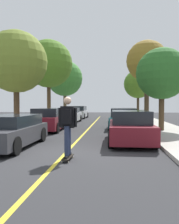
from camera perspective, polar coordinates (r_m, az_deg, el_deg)
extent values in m
plane|color=#2D2D30|center=(8.14, -6.09, -10.19)|extent=(80.00, 80.00, 0.00)
cube|color=gold|center=(12.03, -2.25, -6.21)|extent=(0.12, 39.20, 0.01)
cube|color=#38383D|center=(9.84, -18.68, -5.21)|extent=(1.80, 4.34, 0.64)
cube|color=black|center=(10.01, -18.14, -1.98)|extent=(1.57, 2.85, 0.44)
cylinder|color=black|center=(8.21, -17.66, -7.89)|extent=(0.22, 0.64, 0.64)
cylinder|color=black|center=(10.93, -11.51, -5.39)|extent=(0.22, 0.64, 0.64)
cylinder|color=black|center=(11.53, -19.38, -5.08)|extent=(0.22, 0.64, 0.64)
cube|color=maroon|center=(15.27, -9.77, -2.41)|extent=(1.77, 4.17, 0.75)
cube|color=black|center=(15.29, -9.74, -0.04)|extent=(1.55, 2.82, 0.51)
cylinder|color=black|center=(13.76, -7.97, -3.86)|extent=(0.22, 0.64, 0.64)
cylinder|color=black|center=(14.23, -14.43, -3.71)|extent=(0.22, 0.64, 0.64)
cylinder|color=black|center=(16.45, -5.73, -2.90)|extent=(0.22, 0.64, 0.64)
cylinder|color=black|center=(16.84, -11.23, -2.81)|extent=(0.22, 0.64, 0.64)
cube|color=#B7B7BC|center=(21.60, -5.24, -1.18)|extent=(1.97, 4.67, 0.70)
cube|color=black|center=(21.80, -5.11, 0.40)|extent=(1.69, 2.79, 0.48)
cylinder|color=black|center=(19.87, -3.86, -2.06)|extent=(0.24, 0.65, 0.64)
cylinder|color=black|center=(20.27, -8.57, -1.99)|extent=(0.24, 0.65, 0.64)
cylinder|color=black|center=(23.02, -2.30, -1.50)|extent=(0.24, 0.65, 0.64)
cylinder|color=black|center=(23.37, -6.41, -1.46)|extent=(0.24, 0.65, 0.64)
cube|color=#B7B7BC|center=(28.22, -2.71, -0.40)|extent=(1.93, 4.65, 0.73)
cube|color=black|center=(28.18, -2.72, 0.90)|extent=(1.68, 2.87, 0.55)
cylinder|color=black|center=(26.51, -1.36, -1.04)|extent=(0.23, 0.64, 0.64)
cylinder|color=black|center=(26.79, -5.10, -1.02)|extent=(0.23, 0.64, 0.64)
cylinder|color=black|center=(29.71, -0.56, -0.72)|extent=(0.23, 0.64, 0.64)
cylinder|color=black|center=(29.96, -3.90, -0.70)|extent=(0.23, 0.64, 0.64)
cube|color=maroon|center=(10.63, 9.81, -4.47)|extent=(1.80, 4.46, 0.69)
cube|color=black|center=(10.65, 9.80, -1.13)|extent=(1.58, 3.01, 0.54)
cylinder|color=black|center=(12.14, 5.36, -4.63)|extent=(0.22, 0.64, 0.64)
cylinder|color=black|center=(12.24, 13.18, -4.62)|extent=(0.22, 0.64, 0.64)
cylinder|color=black|center=(9.12, 5.24, -6.83)|extent=(0.22, 0.64, 0.64)
cylinder|color=black|center=(9.25, 15.66, -6.76)|extent=(0.22, 0.64, 0.64)
cube|color=#196066|center=(16.35, 8.28, -2.27)|extent=(2.01, 4.08, 0.66)
cube|color=black|center=(16.36, 8.28, -0.09)|extent=(1.73, 2.69, 0.58)
cylinder|color=black|center=(17.68, 5.40, -2.56)|extent=(0.24, 0.65, 0.64)
cylinder|color=black|center=(17.70, 11.04, -2.58)|extent=(0.24, 0.65, 0.64)
cylinder|color=black|center=(15.08, 5.02, -3.34)|extent=(0.24, 0.65, 0.64)
cylinder|color=black|center=(15.10, 11.64, -3.36)|extent=(0.24, 0.65, 0.64)
cylinder|color=#4C3823|center=(15.93, -17.33, 2.33)|extent=(0.37, 0.37, 3.40)
sphere|color=olive|center=(16.16, -17.43, 11.61)|extent=(4.00, 4.00, 4.00)
cylinder|color=#4C3823|center=(23.36, -9.86, 3.06)|extent=(0.37, 0.37, 4.06)
sphere|color=#4C7A23|center=(23.69, -9.91, 11.50)|extent=(4.66, 4.66, 4.66)
cylinder|color=brown|center=(31.05, -6.01, 2.20)|extent=(0.41, 0.41, 3.41)
sphere|color=#3D7F33|center=(31.23, -6.03, 8.14)|extent=(4.65, 4.65, 4.65)
cylinder|color=#4C3823|center=(14.68, 17.12, 0.82)|extent=(0.32, 0.32, 2.60)
sphere|color=#2D6B28|center=(14.79, 17.20, 8.92)|extent=(3.07, 3.07, 3.07)
cylinder|color=#3D2D1E|center=(20.65, 13.74, 3.35)|extent=(0.39, 0.39, 4.18)
sphere|color=olive|center=(20.97, 13.81, 11.99)|extent=(3.48, 3.48, 3.48)
cylinder|color=#3D2D1E|center=(27.23, 11.72, 1.75)|extent=(0.28, 0.28, 2.98)
sphere|color=#4C7A23|center=(27.32, 11.75, 6.70)|extent=(3.22, 3.22, 3.22)
cube|color=black|center=(7.31, -5.33, -10.86)|extent=(0.24, 0.85, 0.02)
cylinder|color=beige|center=(7.66, -5.47, -10.74)|extent=(0.03, 0.06, 0.06)
cylinder|color=beige|center=(7.62, -4.05, -10.80)|extent=(0.03, 0.06, 0.06)
cylinder|color=beige|center=(7.02, -6.71, -11.93)|extent=(0.03, 0.06, 0.06)
cylinder|color=beige|center=(6.98, -5.16, -12.01)|extent=(0.03, 0.06, 0.06)
cube|color=#99999E|center=(7.63, -4.77, -10.48)|extent=(0.10, 0.04, 0.02)
cube|color=#99999E|center=(6.99, -5.94, -11.66)|extent=(0.10, 0.04, 0.02)
cube|color=black|center=(7.51, -4.96, -10.18)|extent=(0.11, 0.26, 0.06)
cube|color=black|center=(7.09, -5.72, -10.91)|extent=(0.11, 0.26, 0.06)
cylinder|color=#283351|center=(7.33, -5.13, -6.72)|extent=(0.15, 0.15, 0.89)
cylinder|color=#283351|center=(7.09, -5.55, -7.01)|extent=(0.15, 0.15, 0.89)
cube|color=black|center=(7.13, -5.36, -1.21)|extent=(0.41, 0.23, 0.66)
sphere|color=tan|center=(7.12, -5.37, 2.75)|extent=(0.23, 0.23, 0.23)
cylinder|color=black|center=(7.19, -7.26, -1.29)|extent=(0.09, 0.09, 0.58)
cylinder|color=black|center=(7.09, -3.42, -1.32)|extent=(0.09, 0.09, 0.58)
cube|color=black|center=(6.94, -5.72, -1.13)|extent=(0.31, 0.19, 0.44)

